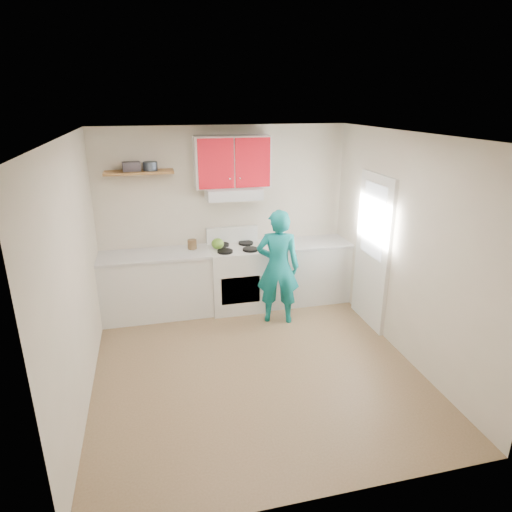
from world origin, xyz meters
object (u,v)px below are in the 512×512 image
object	(u,v)px
crock	(192,245)
person	(278,267)
stove	(236,278)
tin	(150,166)
kettle	(218,244)

from	to	relation	value
crock	person	world-z (taller)	person
stove	person	distance (m)	0.80
tin	stove	bearing A→B (deg)	-8.37
kettle	person	distance (m)	0.96
tin	person	world-z (taller)	tin
crock	tin	bearing A→B (deg)	174.10
stove	person	xyz separation A→B (m)	(0.47, -0.56, 0.34)
crock	person	size ratio (longest dim) A/B	0.10
tin	person	bearing A→B (deg)	-24.75
stove	tin	world-z (taller)	tin
stove	tin	distance (m)	1.98
stove	crock	distance (m)	0.81
tin	kettle	xyz separation A→B (m)	(0.85, -0.13, -1.10)
tin	kettle	bearing A→B (deg)	-8.52
kettle	person	xyz separation A→B (m)	(0.72, -0.60, -0.20)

